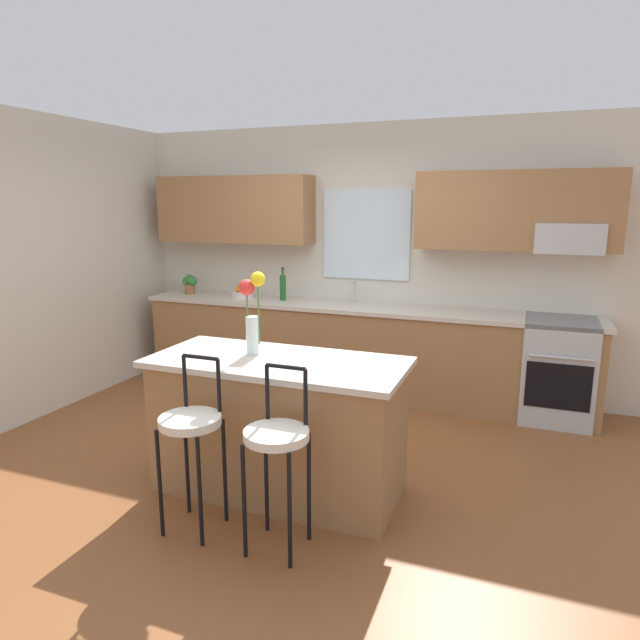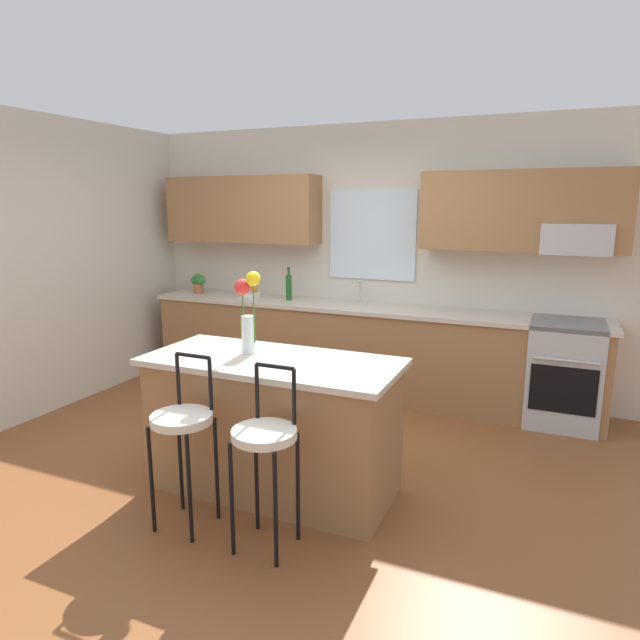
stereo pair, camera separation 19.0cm
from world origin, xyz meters
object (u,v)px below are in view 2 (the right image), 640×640
(bar_stool_near, at_px, (183,426))
(bottle_olive_oil, at_px, (289,287))
(kitchen_island, at_px, (273,424))
(potted_plant_small, at_px, (198,282))
(bar_stool_middle, at_px, (265,442))
(flower_vase, at_px, (248,309))
(fruit_bowl_oranges, at_px, (250,293))
(oven_range, at_px, (564,373))

(bar_stool_near, distance_m, bottle_olive_oil, 2.75)
(kitchen_island, xyz_separation_m, potted_plant_small, (-2.05, 2.05, 0.58))
(bar_stool_near, relative_size, bar_stool_middle, 1.00)
(flower_vase, relative_size, fruit_bowl_oranges, 2.34)
(oven_range, relative_size, fruit_bowl_oranges, 3.83)
(bar_stool_near, xyz_separation_m, bar_stool_middle, (0.55, 0.00, 0.00))
(kitchen_island, bearing_deg, oven_range, 48.56)
(oven_range, height_order, potted_plant_small, potted_plant_small)
(bar_stool_middle, relative_size, fruit_bowl_oranges, 4.34)
(kitchen_island, bearing_deg, bar_stool_near, -114.79)
(bottle_olive_oil, height_order, potted_plant_small, bottle_olive_oil)
(oven_range, xyz_separation_m, bar_stool_middle, (-1.51, -2.62, 0.18))
(fruit_bowl_oranges, bearing_deg, flower_vase, -59.58)
(bar_stool_middle, relative_size, bottle_olive_oil, 3.02)
(oven_range, xyz_separation_m, flower_vase, (-1.99, -1.97, 0.77))
(flower_vase, distance_m, bottle_olive_oil, 2.12)
(fruit_bowl_oranges, xyz_separation_m, bottle_olive_oil, (0.47, 0.00, 0.10))
(kitchen_island, bearing_deg, potted_plant_small, 134.95)
(oven_range, distance_m, potted_plant_small, 3.88)
(potted_plant_small, bearing_deg, bar_stool_near, -56.19)
(kitchen_island, relative_size, bottle_olive_oil, 4.88)
(potted_plant_small, bearing_deg, bottle_olive_oil, 0.01)
(flower_vase, bearing_deg, kitchen_island, -14.55)
(oven_range, bearing_deg, bar_stool_near, -128.21)
(bar_stool_middle, height_order, bottle_olive_oil, bottle_olive_oil)
(oven_range, distance_m, bar_stool_middle, 3.03)
(fruit_bowl_oranges, bearing_deg, bar_stool_middle, -58.03)
(bar_stool_middle, distance_m, potted_plant_small, 3.55)
(bar_stool_near, relative_size, flower_vase, 1.86)
(kitchen_island, relative_size, bar_stool_middle, 1.62)
(fruit_bowl_oranges, distance_m, potted_plant_small, 0.68)
(kitchen_island, relative_size, potted_plant_small, 7.65)
(oven_range, height_order, kitchen_island, same)
(kitchen_island, height_order, bar_stool_near, bar_stool_near)
(fruit_bowl_oranges, bearing_deg, kitchen_island, -56.13)
(bar_stool_middle, relative_size, potted_plant_small, 4.73)
(bar_stool_near, bearing_deg, kitchen_island, 65.21)
(oven_range, xyz_separation_m, fruit_bowl_oranges, (-3.17, 0.02, 0.50))
(flower_vase, distance_m, potted_plant_small, 2.73)
(fruit_bowl_oranges, bearing_deg, bar_stool_near, -67.39)
(oven_range, distance_m, bottle_olive_oil, 2.76)
(kitchen_island, distance_m, fruit_bowl_oranges, 2.52)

